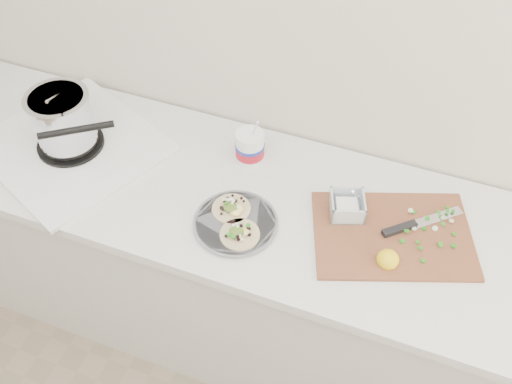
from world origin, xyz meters
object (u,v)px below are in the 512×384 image
(stove, at_px, (66,129))
(tub, at_px, (250,145))
(taco_plate, at_px, (235,221))
(cutboard, at_px, (390,229))

(stove, height_order, tub, stove)
(taco_plate, relative_size, cutboard, 0.47)
(tub, xyz_separation_m, cutboard, (0.51, -0.14, -0.05))
(stove, bearing_deg, cutboard, 24.98)
(stove, height_order, cutboard, stove)
(taco_plate, bearing_deg, stove, 170.25)
(tub, distance_m, cutboard, 0.53)
(stove, distance_m, taco_plate, 0.68)
(cutboard, bearing_deg, stove, 161.33)
(cutboard, bearing_deg, taco_plate, 177.08)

